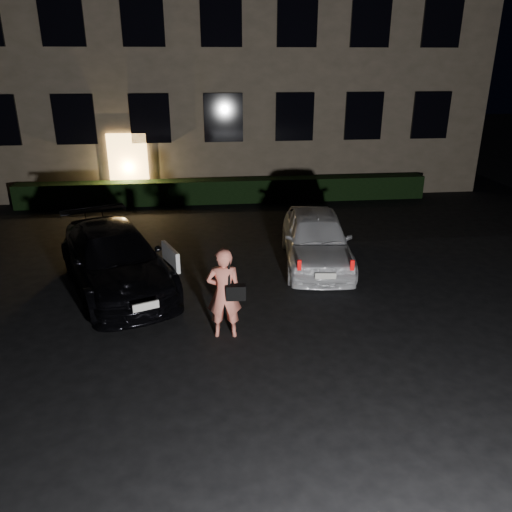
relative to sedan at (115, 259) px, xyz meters
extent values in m
plane|color=black|center=(2.92, -3.33, -0.70)|extent=(80.00, 80.00, 0.00)
cube|color=brown|center=(2.92, 11.67, 5.30)|extent=(20.00, 8.00, 12.00)
cube|color=#FCB85A|center=(-0.58, 7.61, 0.55)|extent=(1.40, 0.10, 2.50)
cube|color=black|center=(-2.28, 7.61, 2.30)|extent=(1.40, 0.10, 1.70)
cube|color=black|center=(0.32, 7.61, 2.30)|extent=(1.40, 0.10, 1.70)
cube|color=black|center=(2.92, 7.61, 2.30)|extent=(1.40, 0.10, 1.70)
cube|color=black|center=(5.52, 7.61, 2.30)|extent=(1.40, 0.10, 1.70)
cube|color=black|center=(8.12, 7.61, 2.30)|extent=(1.40, 0.10, 1.70)
cube|color=black|center=(10.72, 7.61, 2.30)|extent=(1.40, 0.10, 1.70)
cube|color=black|center=(-2.28, 7.61, 5.50)|extent=(1.40, 0.10, 1.70)
cube|color=black|center=(0.32, 7.61, 5.50)|extent=(1.40, 0.10, 1.70)
cube|color=black|center=(2.92, 7.61, 5.50)|extent=(1.40, 0.10, 1.70)
cube|color=black|center=(5.52, 7.61, 5.50)|extent=(1.40, 0.10, 1.70)
cube|color=black|center=(8.12, 7.61, 5.50)|extent=(1.40, 0.10, 1.70)
cube|color=black|center=(10.72, 7.61, 5.50)|extent=(1.40, 0.10, 1.70)
cube|color=black|center=(2.92, 7.17, -0.27)|extent=(15.00, 0.70, 0.85)
imported|color=black|center=(0.00, 0.00, 0.00)|extent=(3.56, 5.17, 1.39)
cube|color=white|center=(1.29, -0.44, 0.17)|extent=(0.45, 0.96, 0.46)
cube|color=silver|center=(0.90, -2.31, -0.09)|extent=(0.49, 0.23, 0.16)
imported|color=white|center=(4.91, 0.87, 0.00)|extent=(2.11, 4.24, 1.39)
cube|color=red|center=(4.11, -1.00, 0.06)|extent=(0.09, 0.06, 0.23)
cube|color=red|center=(5.26, -1.13, 0.06)|extent=(0.09, 0.06, 0.23)
cube|color=silver|center=(4.68, -1.12, -0.17)|extent=(0.47, 0.10, 0.14)
imported|color=#E07460|center=(2.38, -2.50, 0.20)|extent=(0.68, 0.46, 1.79)
cube|color=black|center=(2.60, -2.64, 0.27)|extent=(0.37, 0.18, 0.28)
cube|color=black|center=(2.48, -2.59, 0.67)|extent=(0.04, 0.06, 0.56)
camera|label=1|loc=(2.05, -10.91, 4.26)|focal=35.00mm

